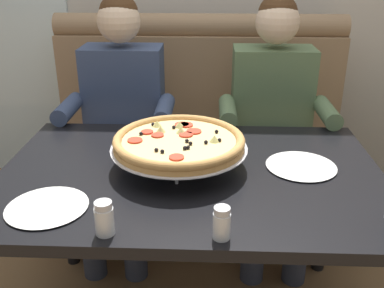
{
  "coord_description": "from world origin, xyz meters",
  "views": [
    {
      "loc": [
        0.06,
        -1.4,
        1.44
      ],
      "look_at": [
        0.01,
        -0.03,
        0.84
      ],
      "focal_mm": 40.89,
      "sensor_mm": 36.0,
      "label": 1
    }
  ],
  "objects_px": {
    "patio_chair": "(14,79)",
    "shaker_pepper_flakes": "(104,220)",
    "pizza": "(179,142)",
    "shaker_parmesan": "(222,225)",
    "dining_table": "(191,190)",
    "plate_near_left": "(47,205)",
    "diner_right": "(273,115)",
    "plate_near_right": "(301,165)",
    "booth_bench": "(198,149)",
    "diner_left": "(121,113)"
  },
  "relations": [
    {
      "from": "booth_bench",
      "to": "dining_table",
      "type": "distance_m",
      "value": 0.96
    },
    {
      "from": "plate_near_right",
      "to": "shaker_parmesan",
      "type": "bearing_deg",
      "value": -123.9
    },
    {
      "from": "plate_near_left",
      "to": "plate_near_right",
      "type": "bearing_deg",
      "value": 20.88
    },
    {
      "from": "dining_table",
      "to": "plate_near_left",
      "type": "distance_m",
      "value": 0.51
    },
    {
      "from": "pizza",
      "to": "shaker_pepper_flakes",
      "type": "bearing_deg",
      "value": -112.44
    },
    {
      "from": "dining_table",
      "to": "plate_near_left",
      "type": "bearing_deg",
      "value": -147.83
    },
    {
      "from": "patio_chair",
      "to": "shaker_pepper_flakes",
      "type": "bearing_deg",
      "value": -61.22
    },
    {
      "from": "dining_table",
      "to": "plate_near_right",
      "type": "height_order",
      "value": "plate_near_right"
    },
    {
      "from": "pizza",
      "to": "plate_near_left",
      "type": "bearing_deg",
      "value": -141.78
    },
    {
      "from": "dining_table",
      "to": "shaker_parmesan",
      "type": "xyz_separation_m",
      "value": [
        0.1,
        -0.4,
        0.12
      ]
    },
    {
      "from": "booth_bench",
      "to": "diner_right",
      "type": "distance_m",
      "value": 0.56
    },
    {
      "from": "shaker_parmesan",
      "to": "shaker_pepper_flakes",
      "type": "distance_m",
      "value": 0.32
    },
    {
      "from": "pizza",
      "to": "plate_near_left",
      "type": "distance_m",
      "value": 0.5
    },
    {
      "from": "booth_bench",
      "to": "plate_near_left",
      "type": "xyz_separation_m",
      "value": [
        -0.43,
        -1.19,
        0.34
      ]
    },
    {
      "from": "patio_chair",
      "to": "pizza",
      "type": "bearing_deg",
      "value": -52.63
    },
    {
      "from": "diner_right",
      "to": "shaker_pepper_flakes",
      "type": "height_order",
      "value": "diner_right"
    },
    {
      "from": "pizza",
      "to": "shaker_parmesan",
      "type": "xyz_separation_m",
      "value": [
        0.15,
        -0.43,
        -0.06
      ]
    },
    {
      "from": "booth_bench",
      "to": "plate_near_right",
      "type": "bearing_deg",
      "value": -65.46
    },
    {
      "from": "shaker_pepper_flakes",
      "to": "shaker_parmesan",
      "type": "bearing_deg",
      "value": -1.08
    },
    {
      "from": "pizza",
      "to": "plate_near_right",
      "type": "relative_size",
      "value": 1.92
    },
    {
      "from": "shaker_parmesan",
      "to": "plate_near_right",
      "type": "distance_m",
      "value": 0.54
    },
    {
      "from": "shaker_pepper_flakes",
      "to": "plate_near_left",
      "type": "distance_m",
      "value": 0.24
    },
    {
      "from": "plate_near_left",
      "to": "diner_left",
      "type": "bearing_deg",
      "value": 87.0
    },
    {
      "from": "diner_right",
      "to": "plate_near_left",
      "type": "relative_size",
      "value": 5.08
    },
    {
      "from": "booth_bench",
      "to": "patio_chair",
      "type": "relative_size",
      "value": 1.96
    },
    {
      "from": "shaker_parmesan",
      "to": "shaker_pepper_flakes",
      "type": "relative_size",
      "value": 0.95
    },
    {
      "from": "shaker_pepper_flakes",
      "to": "plate_near_left",
      "type": "xyz_separation_m",
      "value": [
        -0.21,
        0.12,
        -0.03
      ]
    },
    {
      "from": "plate_near_left",
      "to": "plate_near_right",
      "type": "xyz_separation_m",
      "value": [
        0.83,
        0.32,
        0.0
      ]
    },
    {
      "from": "dining_table",
      "to": "pizza",
      "type": "relative_size",
      "value": 2.79
    },
    {
      "from": "shaker_parmesan",
      "to": "patio_chair",
      "type": "distance_m",
      "value": 2.85
    },
    {
      "from": "shaker_pepper_flakes",
      "to": "plate_near_left",
      "type": "bearing_deg",
      "value": 149.29
    },
    {
      "from": "booth_bench",
      "to": "diner_right",
      "type": "height_order",
      "value": "diner_right"
    },
    {
      "from": "booth_bench",
      "to": "plate_near_left",
      "type": "bearing_deg",
      "value": -109.7
    },
    {
      "from": "pizza",
      "to": "diner_right",
      "type": "bearing_deg",
      "value": 55.94
    },
    {
      "from": "shaker_pepper_flakes",
      "to": "plate_near_right",
      "type": "xyz_separation_m",
      "value": [
        0.62,
        0.44,
        -0.03
      ]
    },
    {
      "from": "shaker_pepper_flakes",
      "to": "patio_chair",
      "type": "bearing_deg",
      "value": 118.78
    },
    {
      "from": "shaker_pepper_flakes",
      "to": "plate_near_right",
      "type": "height_order",
      "value": "shaker_pepper_flakes"
    },
    {
      "from": "shaker_pepper_flakes",
      "to": "patio_chair",
      "type": "height_order",
      "value": "patio_chair"
    },
    {
      "from": "pizza",
      "to": "shaker_parmesan",
      "type": "distance_m",
      "value": 0.46
    },
    {
      "from": "booth_bench",
      "to": "patio_chair",
      "type": "xyz_separation_m",
      "value": [
        -1.5,
        1.02,
        0.13
      ]
    },
    {
      "from": "diner_right",
      "to": "booth_bench",
      "type": "bearing_deg",
      "value": 144.89
    },
    {
      "from": "shaker_pepper_flakes",
      "to": "plate_near_left",
      "type": "height_order",
      "value": "shaker_pepper_flakes"
    },
    {
      "from": "booth_bench",
      "to": "shaker_parmesan",
      "type": "relative_size",
      "value": 17.6
    },
    {
      "from": "pizza",
      "to": "patio_chair",
      "type": "distance_m",
      "value": 2.42
    },
    {
      "from": "plate_near_left",
      "to": "patio_chair",
      "type": "height_order",
      "value": "patio_chair"
    },
    {
      "from": "dining_table",
      "to": "patio_chair",
      "type": "relative_size",
      "value": 1.59
    },
    {
      "from": "diner_right",
      "to": "patio_chair",
      "type": "relative_size",
      "value": 1.48
    },
    {
      "from": "diner_left",
      "to": "pizza",
      "type": "xyz_separation_m",
      "value": [
        0.34,
        -0.62,
        0.11
      ]
    },
    {
      "from": "plate_near_right",
      "to": "shaker_pepper_flakes",
      "type": "bearing_deg",
      "value": -144.68
    },
    {
      "from": "plate_near_left",
      "to": "patio_chair",
      "type": "relative_size",
      "value": 0.29
    }
  ]
}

